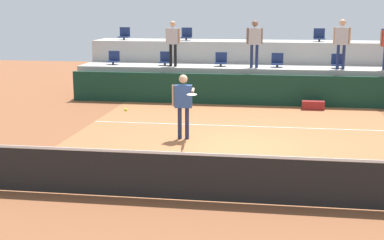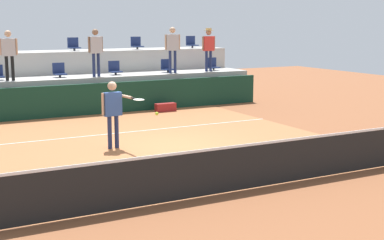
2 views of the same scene
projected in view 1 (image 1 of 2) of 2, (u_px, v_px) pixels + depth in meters
name	position (u px, v px, depth m)	size (l,w,h in m)	color
ground_plane	(235.00, 147.00, 13.65)	(40.00, 40.00, 0.00)	brown
court_inner_paint	(237.00, 137.00, 14.62)	(9.00, 10.00, 0.01)	#A36038
court_service_line	(241.00, 126.00, 15.97)	(9.00, 0.06, 0.00)	silver
tennis_net	(219.00, 176.00, 9.68)	(10.48, 0.08, 1.07)	black
sponsor_backboard	(247.00, 90.00, 19.34)	(13.00, 0.16, 1.10)	#0F3323
seating_tier_lower	(249.00, 83.00, 20.58)	(13.00, 1.80, 1.25)	#ADAAA3
seating_tier_upper	(251.00, 66.00, 22.24)	(13.00, 1.80, 2.10)	#ADAAA3
stadium_chair_lower_far_left	(114.00, 59.00, 21.12)	(0.44, 0.40, 0.52)	#2D2D33
stadium_chair_lower_left	(165.00, 60.00, 20.82)	(0.44, 0.40, 0.52)	#2D2D33
stadium_chair_lower_mid_left	(221.00, 60.00, 20.50)	(0.44, 0.40, 0.52)	#2D2D33
stadium_chair_lower_mid_right	(277.00, 61.00, 20.19)	(0.44, 0.40, 0.52)	#2D2D33
stadium_chair_lower_right	(337.00, 62.00, 19.87)	(0.44, 0.40, 0.52)	#2D2D33
stadium_chair_upper_far_left	(124.00, 35.00, 22.69)	(0.44, 0.40, 0.52)	#2D2D33
stadium_chair_upper_left	(187.00, 35.00, 22.30)	(0.44, 0.40, 0.52)	#2D2D33
stadium_chair_upper_center	(252.00, 36.00, 21.91)	(0.44, 0.40, 0.52)	#2D2D33
stadium_chair_upper_right	(319.00, 36.00, 21.52)	(0.44, 0.40, 0.52)	#2D2D33
tennis_player	(184.00, 100.00, 14.21)	(0.81, 1.19, 1.74)	navy
spectator_leaning_on_rail	(173.00, 39.00, 20.22)	(0.59, 0.28, 1.70)	black
spectator_in_grey	(255.00, 39.00, 19.77)	(0.60, 0.27, 1.73)	navy
spectator_in_white	(342.00, 39.00, 19.31)	(0.62, 0.28, 1.78)	navy
tennis_ball	(126.00, 110.00, 10.49)	(0.07, 0.07, 0.07)	#CCE033
equipment_bag	(313.00, 105.00, 18.51)	(0.76, 0.28, 0.30)	maroon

